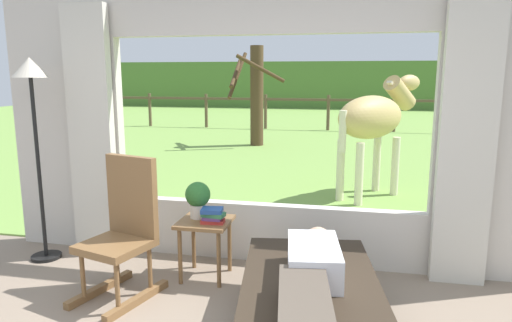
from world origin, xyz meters
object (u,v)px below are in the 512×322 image
object	(u,v)px
book_stack	(213,215)
floor_lamp_left	(32,98)
rocking_chair	(124,229)
horse	(374,118)
recliner_sofa	(310,314)
potted_plant	(198,197)
side_table	(205,231)
reclining_person	(311,273)
pasture_tree	(255,93)

from	to	relation	value
book_stack	floor_lamp_left	xyz separation A→B (m)	(-1.74, 0.14, 0.96)
rocking_chair	horse	size ratio (longest dim) A/B	0.65
recliner_sofa	potted_plant	bearing A→B (deg)	131.53
side_table	rocking_chair	bearing A→B (deg)	-141.91
rocking_chair	recliner_sofa	bearing A→B (deg)	0.73
rocking_chair	book_stack	distance (m)	0.72
recliner_sofa	potted_plant	world-z (taller)	potted_plant
recliner_sofa	potted_plant	distance (m)	1.49
reclining_person	side_table	distance (m)	1.34
side_table	floor_lamp_left	world-z (taller)	floor_lamp_left
potted_plant	horse	distance (m)	3.40
book_stack	pasture_tree	size ratio (longest dim) A/B	0.09
book_stack	recliner_sofa	bearing A→B (deg)	-41.19
reclining_person	horse	bearing A→B (deg)	74.31
rocking_chair	book_stack	bearing A→B (deg)	46.61
side_table	pasture_tree	size ratio (longest dim) A/B	0.22
recliner_sofa	reclining_person	world-z (taller)	reclining_person
horse	pasture_tree	world-z (taller)	pasture_tree
floor_lamp_left	horse	world-z (taller)	floor_lamp_left
side_table	book_stack	bearing A→B (deg)	-32.39
book_stack	pasture_tree	world-z (taller)	pasture_tree
side_table	pasture_tree	bearing A→B (deg)	98.72
horse	reclining_person	bearing A→B (deg)	-59.64
side_table	pasture_tree	xyz separation A→B (m)	(-1.15, 7.49, 0.87)
pasture_tree	reclining_person	bearing A→B (deg)	-75.67
recliner_sofa	reclining_person	distance (m)	0.31
potted_plant	floor_lamp_left	size ratio (longest dim) A/B	0.17
floor_lamp_left	pasture_tree	distance (m)	7.42
rocking_chair	potted_plant	distance (m)	0.68
recliner_sofa	pasture_tree	size ratio (longest dim) A/B	0.75
book_stack	rocking_chair	bearing A→B (deg)	-149.74
potted_plant	pasture_tree	distance (m)	7.53
side_table	reclining_person	bearing A→B (deg)	-42.10
book_stack	horse	size ratio (longest dim) A/B	0.12
pasture_tree	potted_plant	bearing A→B (deg)	-81.81
book_stack	pasture_tree	bearing A→B (deg)	99.31
floor_lamp_left	horse	xyz separation A→B (m)	(3.16, 2.94, -0.39)
recliner_sofa	floor_lamp_left	world-z (taller)	floor_lamp_left
reclining_person	pasture_tree	world-z (taller)	pasture_tree
recliner_sofa	reclining_person	size ratio (longest dim) A/B	1.26
potted_plant	horse	bearing A→B (deg)	61.90
reclining_person	potted_plant	distance (m)	1.45
horse	pasture_tree	size ratio (longest dim) A/B	0.72
recliner_sofa	rocking_chair	distance (m)	1.62
potted_plant	pasture_tree	bearing A→B (deg)	98.19
floor_lamp_left	book_stack	bearing A→B (deg)	-4.73
rocking_chair	side_table	bearing A→B (deg)	54.45
side_table	pasture_tree	world-z (taller)	pasture_tree
rocking_chair	floor_lamp_left	world-z (taller)	floor_lamp_left
reclining_person	rocking_chair	xyz separation A→B (m)	(-1.53, 0.48, 0.02)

